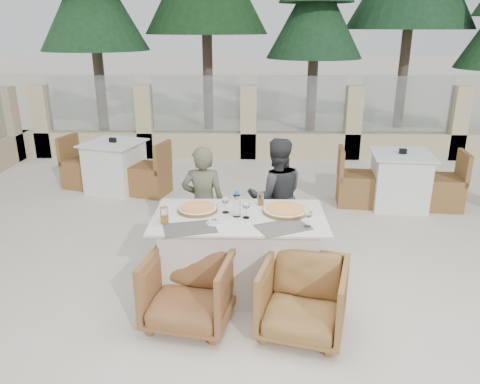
{
  "coord_description": "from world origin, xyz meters",
  "views": [
    {
      "loc": [
        0.03,
        -4.13,
        2.42
      ],
      "look_at": [
        -0.06,
        0.19,
        0.9
      ],
      "focal_mm": 35.0,
      "sensor_mm": 36.0,
      "label": 1
    }
  ],
  "objects_px": {
    "diner_left": "(203,204)",
    "bg_table_b": "(399,180)",
    "beer_glass_right": "(261,199)",
    "armchair_far_right": "(282,232)",
    "wine_glass_near": "(246,209)",
    "wine_glass_centre": "(226,204)",
    "dining_table": "(239,253)",
    "bg_table_a": "(115,167)",
    "olive_dish": "(214,221)",
    "armchair_near_left": "(190,288)",
    "diner_right": "(276,197)",
    "armchair_near_right": "(303,299)",
    "beer_glass_left": "(164,215)",
    "wine_glass_corner": "(308,217)",
    "pizza_right": "(285,210)",
    "armchair_far_left": "(214,229)",
    "pizza_left": "(198,209)",
    "water_bottle": "(237,204)"
  },
  "relations": [
    {
      "from": "dining_table",
      "to": "armchair_near_left",
      "type": "height_order",
      "value": "dining_table"
    },
    {
      "from": "dining_table",
      "to": "wine_glass_centre",
      "type": "bearing_deg",
      "value": 149.56
    },
    {
      "from": "armchair_far_left",
      "to": "armchair_near_right",
      "type": "xyz_separation_m",
      "value": [
        0.85,
        -1.49,
        0.04
      ]
    },
    {
      "from": "wine_glass_near",
      "to": "bg_table_b",
      "type": "xyz_separation_m",
      "value": [
        2.15,
        2.36,
        -0.48
      ]
    },
    {
      "from": "pizza_left",
      "to": "beer_glass_right",
      "type": "relative_size",
      "value": 3.02
    },
    {
      "from": "diner_right",
      "to": "armchair_near_right",
      "type": "bearing_deg",
      "value": 88.25
    },
    {
      "from": "armchair_far_left",
      "to": "diner_right",
      "type": "bearing_deg",
      "value": 178.37
    },
    {
      "from": "dining_table",
      "to": "beer_glass_left",
      "type": "height_order",
      "value": "beer_glass_left"
    },
    {
      "from": "bg_table_b",
      "to": "pizza_right",
      "type": "bearing_deg",
      "value": -122.6
    },
    {
      "from": "armchair_near_right",
      "to": "pizza_left",
      "type": "bearing_deg",
      "value": 154.96
    },
    {
      "from": "dining_table",
      "to": "bg_table_a",
      "type": "distance_m",
      "value": 3.53
    },
    {
      "from": "armchair_near_left",
      "to": "diner_right",
      "type": "distance_m",
      "value": 1.64
    },
    {
      "from": "dining_table",
      "to": "pizza_right",
      "type": "distance_m",
      "value": 0.61
    },
    {
      "from": "beer_glass_right",
      "to": "armchair_near_left",
      "type": "bearing_deg",
      "value": -126.0
    },
    {
      "from": "water_bottle",
      "to": "beer_glass_left",
      "type": "height_order",
      "value": "water_bottle"
    },
    {
      "from": "wine_glass_near",
      "to": "armchair_far_left",
      "type": "bearing_deg",
      "value": 113.5
    },
    {
      "from": "pizza_right",
      "to": "bg_table_b",
      "type": "relative_size",
      "value": 0.26
    },
    {
      "from": "wine_glass_near",
      "to": "wine_glass_corner",
      "type": "bearing_deg",
      "value": -19.95
    },
    {
      "from": "water_bottle",
      "to": "beer_glass_left",
      "type": "relative_size",
      "value": 1.65
    },
    {
      "from": "armchair_near_left",
      "to": "armchair_near_right",
      "type": "distance_m",
      "value": 0.95
    },
    {
      "from": "water_bottle",
      "to": "bg_table_a",
      "type": "relative_size",
      "value": 0.15
    },
    {
      "from": "armchair_far_right",
      "to": "diner_left",
      "type": "xyz_separation_m",
      "value": [
        -0.86,
        -0.1,
        0.37
      ]
    },
    {
      "from": "armchair_near_right",
      "to": "diner_right",
      "type": "height_order",
      "value": "diner_right"
    },
    {
      "from": "armchair_near_left",
      "to": "diner_right",
      "type": "relative_size",
      "value": 0.55
    },
    {
      "from": "pizza_left",
      "to": "olive_dish",
      "type": "distance_m",
      "value": 0.35
    },
    {
      "from": "wine_glass_centre",
      "to": "bg_table_a",
      "type": "distance_m",
      "value": 3.42
    },
    {
      "from": "pizza_right",
      "to": "armchair_near_left",
      "type": "xyz_separation_m",
      "value": [
        -0.84,
        -0.65,
        -0.47
      ]
    },
    {
      "from": "wine_glass_centre",
      "to": "diner_right",
      "type": "distance_m",
      "value": 0.94
    },
    {
      "from": "pizza_left",
      "to": "bg_table_a",
      "type": "distance_m",
      "value": 3.24
    },
    {
      "from": "wine_glass_near",
      "to": "wine_glass_centre",
      "type": "bearing_deg",
      "value": 147.66
    },
    {
      "from": "beer_glass_right",
      "to": "bg_table_b",
      "type": "distance_m",
      "value": 2.89
    },
    {
      "from": "wine_glass_near",
      "to": "olive_dish",
      "type": "relative_size",
      "value": 1.67
    },
    {
      "from": "armchair_near_left",
      "to": "bg_table_b",
      "type": "height_order",
      "value": "bg_table_b"
    },
    {
      "from": "beer_glass_right",
      "to": "olive_dish",
      "type": "bearing_deg",
      "value": -131.89
    },
    {
      "from": "pizza_left",
      "to": "wine_glass_corner",
      "type": "height_order",
      "value": "wine_glass_corner"
    },
    {
      "from": "pizza_left",
      "to": "armchair_near_left",
      "type": "bearing_deg",
      "value": -90.61
    },
    {
      "from": "pizza_right",
      "to": "armchair_far_left",
      "type": "height_order",
      "value": "pizza_right"
    },
    {
      "from": "wine_glass_corner",
      "to": "diner_left",
      "type": "bearing_deg",
      "value": 137.93
    },
    {
      "from": "pizza_right",
      "to": "water_bottle",
      "type": "bearing_deg",
      "value": -166.73
    },
    {
      "from": "dining_table",
      "to": "olive_dish",
      "type": "distance_m",
      "value": 0.5
    },
    {
      "from": "pizza_right",
      "to": "wine_glass_near",
      "type": "xyz_separation_m",
      "value": [
        -0.37,
        -0.15,
        0.06
      ]
    },
    {
      "from": "armchair_near_left",
      "to": "bg_table_a",
      "type": "xyz_separation_m",
      "value": [
        -1.59,
        3.46,
        0.06
      ]
    },
    {
      "from": "beer_glass_right",
      "to": "armchair_far_left",
      "type": "distance_m",
      "value": 0.92
    },
    {
      "from": "pizza_left",
      "to": "bg_table_b",
      "type": "relative_size",
      "value": 0.23
    },
    {
      "from": "dining_table",
      "to": "beer_glass_left",
      "type": "xyz_separation_m",
      "value": [
        -0.66,
        -0.18,
        0.46
      ]
    },
    {
      "from": "beer_glass_right",
      "to": "armchair_far_right",
      "type": "bearing_deg",
      "value": 61.79
    },
    {
      "from": "diner_left",
      "to": "bg_table_b",
      "type": "distance_m",
      "value": 3.1
    },
    {
      "from": "pizza_left",
      "to": "water_bottle",
      "type": "bearing_deg",
      "value": -18.26
    },
    {
      "from": "armchair_near_left",
      "to": "wine_glass_near",
      "type": "bearing_deg",
      "value": 58.34
    },
    {
      "from": "beer_glass_left",
      "to": "armchair_near_left",
      "type": "bearing_deg",
      "value": -55.5
    }
  ]
}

